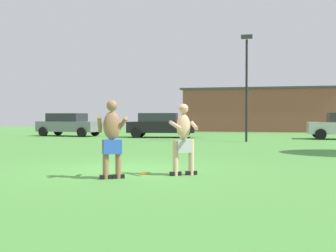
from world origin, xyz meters
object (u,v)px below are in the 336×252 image
at_px(frisbee, 144,174).
at_px(car_gray_near_post, 69,124).
at_px(car_black_far_end, 161,125).
at_px(player_in_gray, 184,136).
at_px(lamp_post, 247,76).
at_px(player_near, 112,137).

distance_m(frisbee, car_gray_near_post, 20.05).
bearing_deg(car_gray_near_post, car_black_far_end, -3.58).
height_order(player_in_gray, car_gray_near_post, player_in_gray).
relative_size(car_black_far_end, lamp_post, 0.78).
bearing_deg(car_black_far_end, car_gray_near_post, 176.42).
height_order(frisbee, lamp_post, lamp_post).
relative_size(frisbee, car_gray_near_post, 0.05).
xyz_separation_m(car_gray_near_post, lamp_post, (12.27, -3.89, 2.69)).
distance_m(player_near, frisbee, 1.33).
bearing_deg(frisbee, player_in_gray, 0.86).
bearing_deg(player_in_gray, car_gray_near_post, 123.44).
height_order(player_near, lamp_post, lamp_post).
bearing_deg(player_in_gray, car_black_far_end, 105.52).
distance_m(player_in_gray, frisbee, 1.31).
distance_m(car_gray_near_post, car_black_far_end, 6.68).
distance_m(player_near, car_gray_near_post, 20.53).
xyz_separation_m(frisbee, car_black_far_end, (-3.69, 16.73, 0.81)).
height_order(car_gray_near_post, lamp_post, lamp_post).
bearing_deg(player_near, player_in_gray, 31.01).
xyz_separation_m(player_in_gray, lamp_post, (0.96, 13.24, 2.60)).
bearing_deg(frisbee, car_black_far_end, 102.45).
bearing_deg(player_in_gray, frisbee, -179.14).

